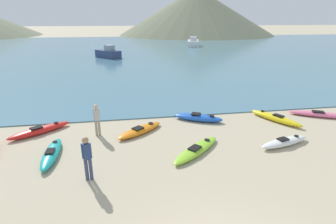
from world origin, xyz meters
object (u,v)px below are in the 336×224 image
kayak_on_sand_5 (284,142)px  kayak_on_sand_7 (321,114)px  kayak_on_sand_1 (198,117)px  moored_boat_3 (193,43)px  kayak_on_sand_8 (40,130)px  kayak_on_sand_2 (276,118)px  person_near_foreground (87,156)px  kayak_on_sand_6 (197,149)px  kayak_on_sand_3 (140,130)px  moored_boat_1 (108,53)px  person_near_waterline (97,118)px  kayak_on_sand_4 (51,153)px

kayak_on_sand_5 → kayak_on_sand_7: (4.16, 2.94, -0.01)m
kayak_on_sand_1 → kayak_on_sand_5: kayak_on_sand_1 is taller
moored_boat_3 → kayak_on_sand_8: bearing=-114.6°
kayak_on_sand_2 → person_near_foreground: bearing=-156.8°
kayak_on_sand_2 → kayak_on_sand_6: kayak_on_sand_2 is taller
kayak_on_sand_2 → kayak_on_sand_8: 12.42m
kayak_on_sand_3 → kayak_on_sand_8: bearing=171.2°
moored_boat_1 → person_near_waterline: bearing=-88.5°
kayak_on_sand_3 → kayak_on_sand_4: (-3.75, -1.83, 0.02)m
kayak_on_sand_4 → kayak_on_sand_5: (10.06, -0.60, -0.01)m
kayak_on_sand_7 → moored_boat_1: bearing=116.8°
kayak_on_sand_7 → kayak_on_sand_2: bearing=-176.7°
kayak_on_sand_5 → moored_boat_3: bearing=80.6°
kayak_on_sand_4 → kayak_on_sand_6: (5.99, -0.59, -0.04)m
kayak_on_sand_5 → kayak_on_sand_7: kayak_on_sand_5 is taller
kayak_on_sand_6 → kayak_on_sand_4: bearing=174.4°
kayak_on_sand_6 → moored_boat_3: bearing=75.5°
kayak_on_sand_1 → moored_boat_3: bearing=75.7°
kayak_on_sand_1 → kayak_on_sand_3: 3.49m
kayak_on_sand_3 → moored_boat_3: size_ratio=0.46×
kayak_on_sand_1 → kayak_on_sand_6: size_ratio=0.99×
kayak_on_sand_3 → kayak_on_sand_7: size_ratio=0.76×
kayak_on_sand_1 → kayak_on_sand_5: (3.01, -3.54, -0.03)m
kayak_on_sand_3 → kayak_on_sand_7: 10.49m
kayak_on_sand_1 → kayak_on_sand_3: size_ratio=1.06×
kayak_on_sand_3 → moored_boat_1: bearing=95.8°
kayak_on_sand_1 → kayak_on_sand_7: size_ratio=0.81×
kayak_on_sand_2 → kayak_on_sand_7: size_ratio=0.88×
kayak_on_sand_7 → person_near_waterline: 12.54m
kayak_on_sand_5 → kayak_on_sand_3: bearing=159.0°
kayak_on_sand_7 → person_near_waterline: person_near_waterline is taller
kayak_on_sand_1 → kayak_on_sand_6: 3.69m
kayak_on_sand_2 → moored_boat_3: moored_boat_3 is taller
kayak_on_sand_6 → person_near_foreground: size_ratio=1.67×
kayak_on_sand_3 → person_near_waterline: (-2.03, 0.01, 0.77)m
kayak_on_sand_7 → kayak_on_sand_5: bearing=-144.8°
kayak_on_sand_7 → moored_boat_1: 29.28m
kayak_on_sand_3 → person_near_foreground: 4.34m
kayak_on_sand_3 → person_near_foreground: size_ratio=1.56×
person_near_foreground → moored_boat_3: bearing=70.9°
kayak_on_sand_6 → kayak_on_sand_8: (-7.13, 3.17, 0.04)m
kayak_on_sand_1 → kayak_on_sand_7: 7.20m
moored_boat_1 → kayak_on_sand_8: bearing=-94.8°
kayak_on_sand_5 → person_near_waterline: 8.72m
kayak_on_sand_7 → moored_boat_3: moored_boat_3 is taller
kayak_on_sand_4 → kayak_on_sand_7: size_ratio=0.82×
kayak_on_sand_1 → person_near_foreground: person_near_foreground is taller
kayak_on_sand_1 → kayak_on_sand_7: (7.17, -0.60, -0.04)m
kayak_on_sand_4 → kayak_on_sand_2: bearing=10.9°
kayak_on_sand_7 → person_near_foreground: (-12.51, -4.27, 0.81)m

